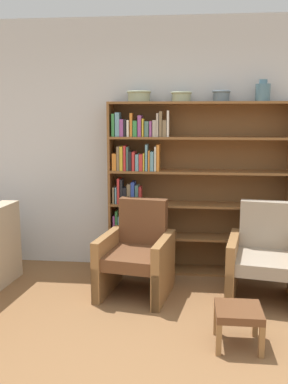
% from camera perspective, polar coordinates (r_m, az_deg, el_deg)
% --- Properties ---
extents(wall_back, '(12.00, 0.06, 2.75)m').
position_cam_1_polar(wall_back, '(4.78, 4.55, 6.09)').
color(wall_back, silver).
rests_on(wall_back, ground).
extents(bookshelf, '(1.93, 0.30, 1.85)m').
position_cam_1_polar(bookshelf, '(4.65, 4.69, 0.32)').
color(bookshelf, brown).
rests_on(bookshelf, ground).
extents(bowl_copper, '(0.26, 0.26, 0.11)m').
position_cam_1_polar(bowl_copper, '(4.61, -0.68, 12.72)').
color(bowl_copper, gray).
rests_on(bowl_copper, bookshelf).
extents(bowl_slate, '(0.22, 0.22, 0.10)m').
position_cam_1_polar(bowl_slate, '(4.58, 5.00, 12.63)').
color(bowl_slate, gray).
rests_on(bowl_slate, bookshelf).
extents(bowl_cream, '(0.19, 0.19, 0.11)m').
position_cam_1_polar(bowl_cream, '(4.59, 10.27, 12.56)').
color(bowl_cream, slate).
rests_on(bowl_cream, bookshelf).
extents(vase_tall, '(0.15, 0.15, 0.22)m').
position_cam_1_polar(vase_tall, '(4.64, 15.56, 12.74)').
color(vase_tall, slate).
rests_on(vase_tall, bookshelf).
extents(armchair_leather, '(0.75, 0.78, 0.89)m').
position_cam_1_polar(armchair_leather, '(4.19, -0.94, -8.33)').
color(armchair_leather, olive).
rests_on(armchair_leather, ground).
extents(armchair_cushioned, '(0.75, 0.78, 0.89)m').
position_cam_1_polar(armchair_cushioned, '(4.22, 15.64, -8.58)').
color(armchair_cushioned, olive).
rests_on(armchair_cushioned, ground).
extents(footstool, '(0.34, 0.34, 0.30)m').
position_cam_1_polar(footstool, '(3.40, 12.48, -15.72)').
color(footstool, olive).
rests_on(footstool, ground).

